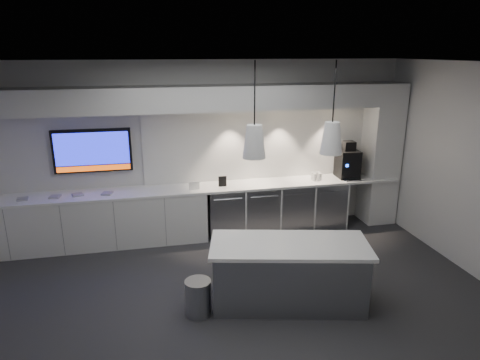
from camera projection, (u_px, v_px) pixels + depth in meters
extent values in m
plane|color=#2C2C2E|center=(236.00, 302.00, 5.57)|extent=(7.00, 7.00, 0.00)
plane|color=black|center=(236.00, 64.00, 4.70)|extent=(7.00, 7.00, 0.00)
plane|color=silver|center=(207.00, 148.00, 7.48)|extent=(7.00, 0.00, 7.00)
plane|color=silver|center=(314.00, 311.00, 2.80)|extent=(7.00, 0.00, 7.00)
cube|color=white|center=(210.00, 187.00, 7.35)|extent=(6.80, 0.65, 0.04)
cube|color=white|center=(107.00, 220.00, 7.12)|extent=(3.30, 0.63, 0.86)
cube|color=#919499|center=(225.00, 211.00, 7.53)|extent=(0.60, 0.61, 0.85)
cube|color=#919499|center=(259.00, 208.00, 7.66)|extent=(0.60, 0.61, 0.85)
cube|color=#919499|center=(293.00, 206.00, 7.79)|extent=(0.60, 0.61, 0.85)
cube|color=#919499|center=(325.00, 203.00, 7.92)|extent=(0.60, 0.61, 0.85)
cube|color=white|center=(273.00, 143.00, 7.69)|extent=(4.60, 0.03, 1.30)
cube|color=white|center=(208.00, 98.00, 6.93)|extent=(6.90, 0.60, 0.40)
cube|color=white|center=(381.00, 154.00, 7.91)|extent=(0.55, 0.55, 2.60)
cube|color=black|center=(93.00, 151.00, 7.02)|extent=(1.25, 0.06, 0.72)
cube|color=#141ABF|center=(92.00, 149.00, 6.98)|extent=(1.17, 0.00, 0.54)
cube|color=#C3430B|center=(94.00, 168.00, 7.07)|extent=(1.17, 0.00, 0.09)
cube|color=#919499|center=(289.00, 275.00, 5.45)|extent=(2.00, 1.15, 0.79)
cube|color=white|center=(290.00, 245.00, 5.32)|extent=(2.11, 1.27, 0.05)
cylinder|color=#919499|center=(198.00, 297.00, 5.25)|extent=(0.41, 0.41, 0.46)
cube|color=black|center=(347.00, 164.00, 7.82)|extent=(0.40, 0.44, 0.51)
cube|color=black|center=(349.00, 146.00, 7.72)|extent=(0.22, 0.22, 0.17)
cube|color=#919499|center=(352.00, 180.00, 7.68)|extent=(0.29, 0.22, 0.03)
cube|color=black|center=(222.00, 181.00, 7.32)|extent=(0.14, 0.02, 0.18)
cube|color=white|center=(194.00, 186.00, 7.15)|extent=(0.18, 0.05, 0.14)
cube|color=#999999|center=(23.00, 199.00, 6.68)|extent=(0.18, 0.18, 0.02)
cube|color=#999999|center=(55.00, 197.00, 6.79)|extent=(0.18, 0.18, 0.02)
cube|color=#999999|center=(78.00, 195.00, 6.89)|extent=(0.20, 0.20, 0.02)
cube|color=#999999|center=(107.00, 193.00, 6.94)|extent=(0.20, 0.20, 0.02)
cone|color=white|center=(254.00, 142.00, 4.84)|extent=(0.27, 0.27, 0.38)
cylinder|color=black|center=(255.00, 93.00, 4.68)|extent=(0.02, 0.02, 0.70)
cone|color=white|center=(332.00, 138.00, 5.03)|extent=(0.27, 0.27, 0.38)
cylinder|color=black|center=(334.00, 91.00, 4.87)|extent=(0.02, 0.02, 0.70)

